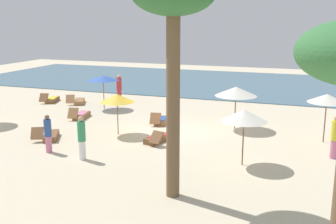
{
  "coord_description": "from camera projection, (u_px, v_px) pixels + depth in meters",
  "views": [
    {
      "loc": [
        6.86,
        -18.88,
        5.71
      ],
      "look_at": [
        0.12,
        -0.05,
        1.1
      ],
      "focal_mm": 43.59,
      "sensor_mm": 36.0,
      "label": 1
    }
  ],
  "objects": [
    {
      "name": "umbrella_1",
      "position": [
        236.0,
        91.0,
        21.18
      ],
      "size": [
        2.19,
        2.19,
        2.24
      ],
      "color": "brown",
      "rests_on": "ground_plane"
    },
    {
      "name": "person_2",
      "position": [
        119.0,
        88.0,
        28.68
      ],
      "size": [
        0.48,
        0.48,
        1.87
      ],
      "color": "#BF3338",
      "rests_on": "ground_plane"
    },
    {
      "name": "ground_plane",
      "position": [
        166.0,
        133.0,
        20.86
      ],
      "size": [
        60.0,
        60.0,
        0.0
      ],
      "primitive_type": "plane",
      "color": "beige"
    },
    {
      "name": "umbrella_2",
      "position": [
        327.0,
        98.0,
        18.77
      ],
      "size": [
        1.77,
        1.77,
        2.31
      ],
      "color": "brown",
      "rests_on": "ground_plane"
    },
    {
      "name": "person_1",
      "position": [
        335.0,
        137.0,
        16.82
      ],
      "size": [
        0.48,
        0.48,
        1.84
      ],
      "color": "#D17299",
      "rests_on": "ground_plane"
    },
    {
      "name": "person_0",
      "position": [
        48.0,
        134.0,
        17.62
      ],
      "size": [
        0.34,
        0.34,
        1.67
      ],
      "color": "#D17299",
      "rests_on": "ground_plane"
    },
    {
      "name": "person_3",
      "position": [
        82.0,
        138.0,
        16.68
      ],
      "size": [
        0.42,
        0.42,
        1.85
      ],
      "color": "white",
      "rests_on": "ground_plane"
    },
    {
      "name": "lounger_3",
      "position": [
        78.0,
        101.0,
        27.85
      ],
      "size": [
        1.28,
        1.78,
        0.68
      ],
      "color": "olive",
      "rests_on": "ground_plane"
    },
    {
      "name": "ocean_water",
      "position": [
        231.0,
        83.0,
        36.45
      ],
      "size": [
        48.0,
        16.0,
        0.06
      ],
      "primitive_type": "cube",
      "color": "#476B7F",
      "rests_on": "ground_plane"
    },
    {
      "name": "palm_2",
      "position": [
        173.0,
        5.0,
        12.1
      ],
      "size": [
        2.57,
        2.57,
        7.17
      ],
      "color": "brown",
      "rests_on": "ground_plane"
    },
    {
      "name": "lounger_4",
      "position": [
        50.0,
        136.0,
        19.7
      ],
      "size": [
        1.32,
        1.78,
        0.67
      ],
      "color": "brown",
      "rests_on": "ground_plane"
    },
    {
      "name": "umbrella_0",
      "position": [
        103.0,
        78.0,
        25.94
      ],
      "size": [
        1.99,
        1.99,
        2.15
      ],
      "color": "olive",
      "rests_on": "ground_plane"
    },
    {
      "name": "umbrella_3",
      "position": [
        117.0,
        98.0,
        20.17
      ],
      "size": [
        1.71,
        1.71,
        2.06
      ],
      "color": "brown",
      "rests_on": "ground_plane"
    },
    {
      "name": "lounger_1",
      "position": [
        52.0,
        100.0,
        28.39
      ],
      "size": [
        1.07,
        1.79,
        0.69
      ],
      "color": "brown",
      "rests_on": "ground_plane"
    },
    {
      "name": "lounger_0",
      "position": [
        158.0,
        139.0,
        19.21
      ],
      "size": [
        1.01,
        1.79,
        0.68
      ],
      "color": "brown",
      "rests_on": "ground_plane"
    },
    {
      "name": "lounger_5",
      "position": [
        81.0,
        115.0,
        23.8
      ],
      "size": [
        0.9,
        1.74,
        0.72
      ],
      "color": "olive",
      "rests_on": "ground_plane"
    },
    {
      "name": "umbrella_4",
      "position": [
        244.0,
        115.0,
        15.83
      ],
      "size": [
        1.81,
        1.81,
        2.26
      ],
      "color": "brown",
      "rests_on": "ground_plane"
    },
    {
      "name": "lounger_2",
      "position": [
        161.0,
        121.0,
        22.57
      ],
      "size": [
        0.85,
        1.73,
        0.73
      ],
      "color": "brown",
      "rests_on": "ground_plane"
    }
  ]
}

